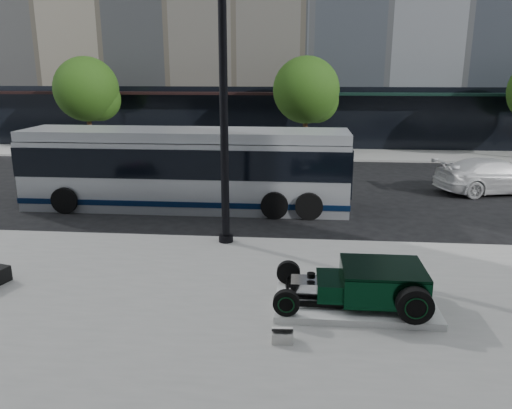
# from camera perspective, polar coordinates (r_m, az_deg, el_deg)

# --- Properties ---
(ground) EXTENTS (120.00, 120.00, 0.00)m
(ground) POSITION_cam_1_polar(r_m,az_deg,el_deg) (17.10, 2.34, -2.05)
(ground) COLOR black
(ground) RESTS_ON ground
(sidewalk_far) EXTENTS (70.00, 4.00, 0.12)m
(sidewalk_far) POSITION_cam_1_polar(r_m,az_deg,el_deg) (30.73, 3.68, 5.80)
(sidewalk_far) COLOR gray
(sidewalk_far) RESTS_ON ground
(street_trees) EXTENTS (29.80, 3.80, 5.70)m
(street_trees) POSITION_cam_1_polar(r_m,az_deg,el_deg) (29.41, 6.03, 12.60)
(street_trees) COLOR black
(street_trees) RESTS_ON sidewalk_far
(display_plinth) EXTENTS (3.40, 1.80, 0.15)m
(display_plinth) POSITION_cam_1_polar(r_m,az_deg,el_deg) (11.13, 11.20, -11.08)
(display_plinth) COLOR silver
(display_plinth) RESTS_ON sidewalk_near
(hot_rod) EXTENTS (3.22, 2.00, 0.81)m
(hot_rod) POSITION_cam_1_polar(r_m,az_deg,el_deg) (10.96, 13.09, -8.72)
(hot_rod) COLOR black
(hot_rod) RESTS_ON display_plinth
(info_plaque) EXTENTS (0.42, 0.32, 0.31)m
(info_plaque) POSITION_cam_1_polar(r_m,az_deg,el_deg) (9.68, 3.02, -14.69)
(info_plaque) COLOR silver
(info_plaque) RESTS_ON sidewalk_near
(lamppost) EXTENTS (0.43, 0.43, 7.79)m
(lamppost) POSITION_cam_1_polar(r_m,az_deg,el_deg) (14.11, -3.68, 9.70)
(lamppost) COLOR black
(lamppost) RESTS_ON sidewalk_near
(transit_bus) EXTENTS (12.12, 2.88, 2.92)m
(transit_bus) POSITION_cam_1_polar(r_m,az_deg,el_deg) (18.89, -7.96, 4.14)
(transit_bus) COLOR #ACB0B6
(transit_bus) RESTS_ON ground
(white_sedan) EXTENTS (5.35, 3.19, 1.45)m
(white_sedan) POSITION_cam_1_polar(r_m,az_deg,el_deg) (23.32, 25.63, 2.97)
(white_sedan) COLOR silver
(white_sedan) RESTS_ON ground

